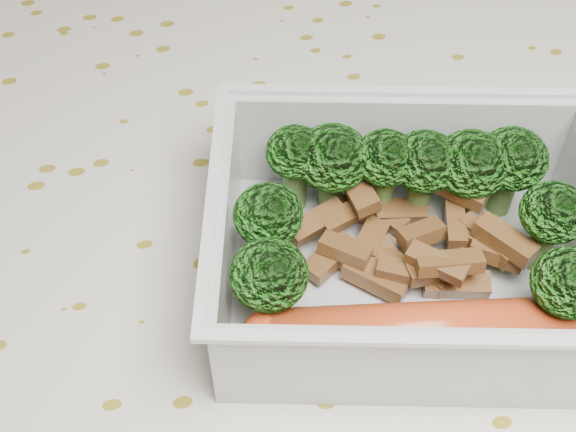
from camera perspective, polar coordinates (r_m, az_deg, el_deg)
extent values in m
cube|color=brown|center=(0.45, 1.20, -3.95)|extent=(1.40, 0.90, 0.04)
cube|color=silver|center=(0.43, 1.25, -2.22)|extent=(1.46, 0.96, 0.01)
cube|color=silver|center=(0.42, 8.12, -4.49)|extent=(0.21, 0.17, 0.00)
cube|color=silver|center=(0.44, 7.97, 5.25)|extent=(0.18, 0.04, 0.06)
cube|color=silver|center=(0.36, 9.47, -10.55)|extent=(0.18, 0.04, 0.06)
cube|color=silver|center=(0.39, -4.39, -1.67)|extent=(0.03, 0.13, 0.06)
cube|color=silver|center=(0.42, 8.40, 8.73)|extent=(0.19, 0.04, 0.00)
cube|color=silver|center=(0.33, 10.25, -8.68)|extent=(0.19, 0.04, 0.00)
cube|color=silver|center=(0.37, -5.43, 1.32)|extent=(0.03, 0.14, 0.00)
cylinder|color=#608C3F|center=(0.43, 0.49, 2.20)|extent=(0.02, 0.02, 0.03)
ellipsoid|color=#327A23|center=(0.41, 0.52, 4.58)|extent=(0.03, 0.03, 0.03)
cylinder|color=#608C3F|center=(0.43, 3.04, 1.78)|extent=(0.02, 0.02, 0.03)
ellipsoid|color=#327A23|center=(0.41, 3.19, 4.16)|extent=(0.04, 0.04, 0.03)
cylinder|color=#608C3F|center=(0.43, 6.65, 1.76)|extent=(0.02, 0.02, 0.03)
ellipsoid|color=#327A23|center=(0.41, 6.98, 4.12)|extent=(0.03, 0.03, 0.03)
cylinder|color=#608C3F|center=(0.43, 9.28, 1.51)|extent=(0.02, 0.02, 0.03)
ellipsoid|color=#327A23|center=(0.42, 9.73, 3.85)|extent=(0.04, 0.04, 0.03)
cylinder|color=#608C3F|center=(0.44, 12.31, 1.32)|extent=(0.02, 0.02, 0.03)
ellipsoid|color=#327A23|center=(0.42, 12.91, 3.63)|extent=(0.04, 0.04, 0.03)
cylinder|color=#608C3F|center=(0.45, 14.98, 1.66)|extent=(0.02, 0.02, 0.03)
ellipsoid|color=#327A23|center=(0.43, 15.70, 3.95)|extent=(0.04, 0.04, 0.03)
cylinder|color=#608C3F|center=(0.41, -1.35, -2.24)|extent=(0.02, 0.02, 0.03)
ellipsoid|color=#327A23|center=(0.39, -1.42, 0.07)|extent=(0.03, 0.03, 0.03)
cylinder|color=#608C3F|center=(0.43, 17.50, -1.96)|extent=(0.02, 0.02, 0.03)
ellipsoid|color=#327A23|center=(0.41, 18.36, 0.25)|extent=(0.03, 0.03, 0.03)
cylinder|color=#608C3F|center=(0.39, -1.28, -6.39)|extent=(0.02, 0.02, 0.03)
ellipsoid|color=#327A23|center=(0.37, -1.35, -4.19)|extent=(0.04, 0.04, 0.03)
cylinder|color=#608C3F|center=(0.41, 18.40, -6.60)|extent=(0.02, 0.02, 0.03)
ellipsoid|color=#327A23|center=(0.38, 19.37, -4.51)|extent=(0.04, 0.04, 0.03)
cube|color=brown|center=(0.40, 11.42, -3.28)|extent=(0.03, 0.01, 0.01)
cube|color=brown|center=(0.41, 11.86, -4.76)|extent=(0.04, 0.02, 0.01)
cube|color=brown|center=(0.43, 6.81, 0.20)|extent=(0.03, 0.03, 0.01)
cube|color=brown|center=(0.41, 6.22, -4.50)|extent=(0.03, 0.03, 0.01)
cube|color=brown|center=(0.41, 5.33, -3.57)|extent=(0.03, 0.03, 0.01)
cube|color=brown|center=(0.41, 7.67, -3.27)|extent=(0.03, 0.03, 0.01)
cube|color=brown|center=(0.42, 14.63, -2.65)|extent=(0.03, 0.02, 0.01)
cube|color=brown|center=(0.41, 2.98, -2.94)|extent=(0.03, 0.03, 0.01)
cube|color=brown|center=(0.42, 5.78, -2.47)|extent=(0.03, 0.01, 0.01)
cube|color=brown|center=(0.40, 10.55, -3.67)|extent=(0.03, 0.01, 0.01)
cube|color=brown|center=(0.42, 13.55, -1.69)|extent=(0.02, 0.02, 0.01)
cube|color=brown|center=(0.42, 4.98, 1.94)|extent=(0.02, 0.03, 0.01)
cube|color=brown|center=(0.42, 11.84, -0.58)|extent=(0.02, 0.03, 0.01)
cube|color=brown|center=(0.42, 13.93, -1.71)|extent=(0.02, 0.03, 0.01)
cube|color=brown|center=(0.41, 2.04, -0.41)|extent=(0.04, 0.03, 0.01)
cube|color=brown|center=(0.42, 5.92, -1.71)|extent=(0.02, 0.03, 0.01)
cube|color=brown|center=(0.43, 5.41, 0.41)|extent=(0.03, 0.02, 0.01)
cube|color=brown|center=(0.39, 10.55, -3.32)|extent=(0.03, 0.03, 0.01)
cube|color=brown|center=(0.42, 9.46, -1.27)|extent=(0.03, 0.02, 0.01)
cube|color=brown|center=(0.43, 8.05, 0.30)|extent=(0.03, 0.02, 0.01)
cube|color=brown|center=(0.40, 7.93, -3.84)|extent=(0.02, 0.02, 0.01)
cube|color=brown|center=(0.41, 6.42, -3.28)|extent=(0.02, 0.03, 0.01)
cube|color=brown|center=(0.42, 12.17, 1.73)|extent=(0.03, 0.03, 0.01)
cube|color=brown|center=(0.41, 15.19, -1.67)|extent=(0.03, 0.03, 0.01)
cube|color=brown|center=(0.41, 4.08, -2.42)|extent=(0.03, 0.03, 0.01)
cube|color=brown|center=(0.42, 4.42, 0.20)|extent=(0.04, 0.02, 0.01)
cube|color=brown|center=(0.41, 11.42, -4.07)|extent=(0.03, 0.02, 0.01)
cube|color=brown|center=(0.43, 13.79, -1.29)|extent=(0.02, 0.02, 0.01)
cylinder|color=#C2421B|center=(0.38, 9.52, -8.01)|extent=(0.15, 0.04, 0.03)
sphere|color=#C2421B|center=(0.40, 19.63, -7.22)|extent=(0.03, 0.03, 0.03)
sphere|color=#C2421B|center=(0.38, -1.35, -8.58)|extent=(0.03, 0.03, 0.03)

